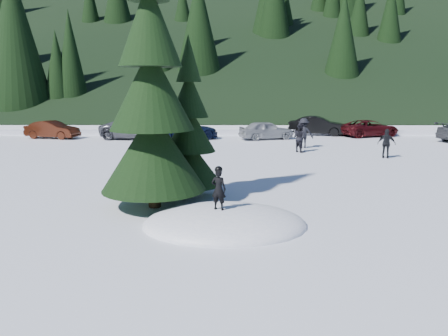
{
  "coord_description": "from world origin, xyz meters",
  "views": [
    {
      "loc": [
        0.05,
        -11.38,
        3.71
      ],
      "look_at": [
        -0.04,
        2.54,
        1.1
      ],
      "focal_mm": 35.0,
      "sensor_mm": 36.0,
      "label": 1
    }
  ],
  "objects_px": {
    "car_5": "(318,126)",
    "spruce_tall": "(152,100)",
    "car_3": "(184,129)",
    "car_6": "(369,128)",
    "adult_0": "(300,138)",
    "spruce_short": "(190,135)",
    "child_skier": "(219,189)",
    "adult_2": "(304,133)",
    "car_4": "(266,130)",
    "adult_1": "(387,144)",
    "car_2": "(138,129)",
    "car_1": "(52,130)"
  },
  "relations": [
    {
      "from": "adult_1",
      "to": "car_6",
      "type": "distance_m",
      "value": 10.34
    },
    {
      "from": "spruce_tall",
      "to": "adult_0",
      "type": "height_order",
      "value": "spruce_tall"
    },
    {
      "from": "adult_2",
      "to": "car_3",
      "type": "xyz_separation_m",
      "value": [
        -7.71,
        4.36,
        -0.2
      ]
    },
    {
      "from": "adult_1",
      "to": "car_2",
      "type": "height_order",
      "value": "adult_1"
    },
    {
      "from": "child_skier",
      "to": "spruce_tall",
      "type": "bearing_deg",
      "value": -23.47
    },
    {
      "from": "spruce_short",
      "to": "car_1",
      "type": "distance_m",
      "value": 20.24
    },
    {
      "from": "spruce_short",
      "to": "car_3",
      "type": "distance_m",
      "value": 16.38
    },
    {
      "from": "adult_1",
      "to": "car_3",
      "type": "distance_m",
      "value": 14.0
    },
    {
      "from": "car_2",
      "to": "car_6",
      "type": "xyz_separation_m",
      "value": [
        17.01,
        1.72,
        -0.11
      ]
    },
    {
      "from": "adult_0",
      "to": "car_4",
      "type": "bearing_deg",
      "value": -20.89
    },
    {
      "from": "car_5",
      "to": "spruce_tall",
      "type": "bearing_deg",
      "value": 169.51
    },
    {
      "from": "car_1",
      "to": "car_4",
      "type": "height_order",
      "value": "car_4"
    },
    {
      "from": "spruce_short",
      "to": "car_5",
      "type": "height_order",
      "value": "spruce_short"
    },
    {
      "from": "child_skier",
      "to": "adult_2",
      "type": "distance_m",
      "value": 15.97
    },
    {
      "from": "car_4",
      "to": "car_6",
      "type": "distance_m",
      "value": 8.1
    },
    {
      "from": "spruce_short",
      "to": "adult_0",
      "type": "distance_m",
      "value": 11.61
    },
    {
      "from": "spruce_tall",
      "to": "car_4",
      "type": "xyz_separation_m",
      "value": [
        5.06,
        17.67,
        -2.66
      ]
    },
    {
      "from": "child_skier",
      "to": "adult_1",
      "type": "relative_size",
      "value": 0.72
    },
    {
      "from": "car_3",
      "to": "adult_2",
      "type": "bearing_deg",
      "value": -135.84
    },
    {
      "from": "adult_0",
      "to": "car_3",
      "type": "bearing_deg",
      "value": 16.51
    },
    {
      "from": "adult_2",
      "to": "car_5",
      "type": "height_order",
      "value": "adult_2"
    },
    {
      "from": "adult_0",
      "to": "adult_1",
      "type": "xyz_separation_m",
      "value": [
        4.17,
        -2.12,
        -0.07
      ]
    },
    {
      "from": "adult_2",
      "to": "car_5",
      "type": "bearing_deg",
      "value": -102.9
    },
    {
      "from": "adult_1",
      "to": "car_5",
      "type": "xyz_separation_m",
      "value": [
        -1.36,
        10.92,
        -0.04
      ]
    },
    {
      "from": "child_skier",
      "to": "car_2",
      "type": "height_order",
      "value": "child_skier"
    },
    {
      "from": "adult_2",
      "to": "car_2",
      "type": "distance_m",
      "value": 11.9
    },
    {
      "from": "adult_2",
      "to": "child_skier",
      "type": "bearing_deg",
      "value": 77.3
    },
    {
      "from": "car_2",
      "to": "car_3",
      "type": "distance_m",
      "value": 3.29
    },
    {
      "from": "child_skier",
      "to": "car_1",
      "type": "relative_size",
      "value": 0.29
    },
    {
      "from": "child_skier",
      "to": "car_6",
      "type": "xyz_separation_m",
      "value": [
        10.9,
        21.48,
        -0.41
      ]
    },
    {
      "from": "spruce_tall",
      "to": "car_4",
      "type": "bearing_deg",
      "value": 74.02
    },
    {
      "from": "car_4",
      "to": "car_5",
      "type": "xyz_separation_m",
      "value": [
        4.18,
        2.71,
        0.07
      ]
    },
    {
      "from": "car_2",
      "to": "spruce_tall",
      "type": "bearing_deg",
      "value": -158.96
    },
    {
      "from": "adult_1",
      "to": "car_5",
      "type": "bearing_deg",
      "value": -58.97
    },
    {
      "from": "adult_2",
      "to": "car_5",
      "type": "xyz_separation_m",
      "value": [
        2.32,
        7.12,
        -0.18
      ]
    },
    {
      "from": "car_4",
      "to": "adult_0",
      "type": "bearing_deg",
      "value": 175.3
    },
    {
      "from": "car_3",
      "to": "car_6",
      "type": "height_order",
      "value": "car_3"
    },
    {
      "from": "adult_0",
      "to": "car_2",
      "type": "relative_size",
      "value": 0.32
    },
    {
      "from": "child_skier",
      "to": "car_1",
      "type": "xyz_separation_m",
      "value": [
        -12.35,
        20.06,
        -0.4
      ]
    },
    {
      "from": "car_2",
      "to": "car_3",
      "type": "relative_size",
      "value": 1.09
    },
    {
      "from": "car_3",
      "to": "car_4",
      "type": "bearing_deg",
      "value": -105.86
    },
    {
      "from": "adult_1",
      "to": "car_3",
      "type": "height_order",
      "value": "adult_1"
    },
    {
      "from": "spruce_tall",
      "to": "car_1",
      "type": "relative_size",
      "value": 2.24
    },
    {
      "from": "adult_0",
      "to": "adult_2",
      "type": "bearing_deg",
      "value": -50.11
    },
    {
      "from": "car_4",
      "to": "car_5",
      "type": "distance_m",
      "value": 4.99
    },
    {
      "from": "adult_0",
      "to": "spruce_short",
      "type": "bearing_deg",
      "value": 118.36
    },
    {
      "from": "adult_1",
      "to": "car_6",
      "type": "height_order",
      "value": "adult_1"
    },
    {
      "from": "spruce_short",
      "to": "car_3",
      "type": "bearing_deg",
      "value": 96.27
    },
    {
      "from": "child_skier",
      "to": "car_6",
      "type": "relative_size",
      "value": 0.25
    },
    {
      "from": "car_5",
      "to": "car_6",
      "type": "height_order",
      "value": "car_5"
    }
  ]
}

